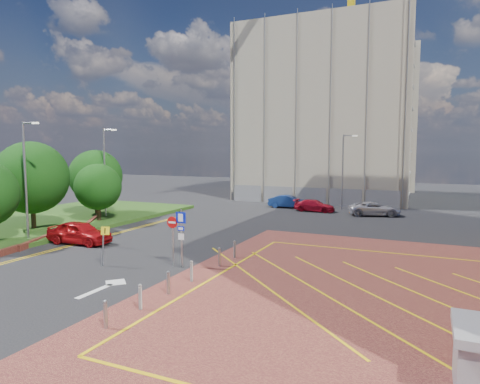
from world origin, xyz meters
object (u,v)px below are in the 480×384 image
Objects in this scene: sign_cluster at (178,232)px; car_blue_back at (288,202)px; tree_d at (96,176)px; warning_sign at (104,241)px; lamp_left_near at (26,175)px; car_red_left at (80,232)px; tree_b at (32,178)px; lamp_back at (343,169)px; lamp_left_far at (105,169)px; car_red_back at (314,206)px; car_silver_back at (374,209)px; tree_c at (98,187)px.

car_blue_back is (-1.88, 25.33, -1.26)m from sign_cluster.
warning_sign is at bearing -46.20° from tree_d.
lamp_left_near reaches higher than tree_d.
tree_d is at bearing 133.80° from warning_sign.
car_red_left reaches higher than car_blue_back.
lamp_back is at bearing 49.59° from tree_b.
lamp_left_far reaches higher than lamp_back.
lamp_back is 1.90× the size of car_blue_back.
lamp_left_far is 24.46m from lamp_back.
tree_d is at bearing -143.91° from lamp_back.
car_red_back is at bearing -125.57° from lamp_back.
lamp_left_far is 1.64× the size of car_silver_back.
tree_d is 22.01m from car_red_back.
tree_c is 1.16× the size of car_blue_back.
lamp_left_near is 2.50× the size of sign_cluster.
car_red_left is (-9.30, 2.22, -1.18)m from sign_cluster.
car_red_left is (3.42, 1.21, -3.88)m from lamp_left_near.
lamp_left_far is 3.57× the size of warning_sign.
car_silver_back is (16.82, 21.20, -0.10)m from car_red_left.
tree_c is 14.66m from warning_sign.
lamp_left_near reaches higher than car_red_left.
lamp_left_far reaches higher than tree_b.
car_red_back is at bearing 58.06° from lamp_left_near.
car_red_left is at bearing 145.61° from warning_sign.
lamp_left_far is at bearing 131.02° from warning_sign.
lamp_left_near is 30.80m from lamp_back.
car_red_back is at bearing 68.64° from car_silver_back.
sign_cluster is at bearing -97.97° from lamp_back.
car_red_left reaches higher than car_red_back.
lamp_left_far is at bearing 130.01° from car_red_back.
lamp_back is at bearing 28.51° from car_silver_back.
lamp_left_near reaches higher than warning_sign.
lamp_back is (19.58, 23.00, 0.12)m from tree_b.
lamp_back is 1.91× the size of car_red_back.
lamp_back is 29.70m from warning_sign.
lamp_left_far is 19.63m from car_blue_back.
car_red_back is at bearing -29.99° from car_red_left.
tree_d reaches higher than car_red_back.
sign_cluster is 25.43m from car_blue_back.
car_silver_back reaches higher than car_red_back.
lamp_back is at bearing 36.09° from tree_d.
warning_sign is (12.01, -5.57, -2.81)m from tree_b.
warning_sign is (13.01, -13.57, -2.44)m from tree_d.
lamp_left_near is (4.08, -11.00, 0.79)m from tree_d.
car_red_back is at bearing 78.24° from warning_sign.
tree_b is 25.70m from car_blue_back.
lamp_left_far is 1.90× the size of car_blue_back.
sign_cluster is at bearing 144.58° from car_silver_back.
tree_c is 25.85m from car_silver_back.
tree_d is 20.25m from car_blue_back.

